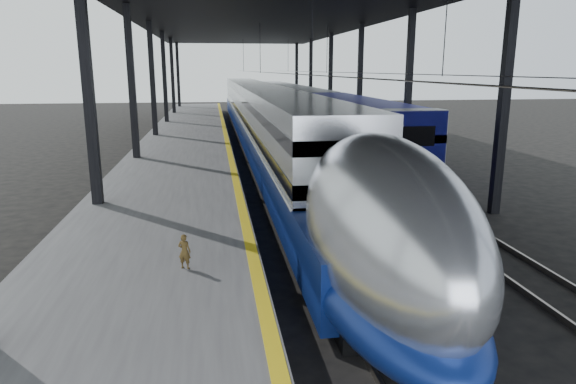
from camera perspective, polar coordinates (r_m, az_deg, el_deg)
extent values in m
plane|color=black|center=(14.95, -1.53, -8.98)|extent=(160.00, 160.00, 0.00)
cube|color=#4C4C4F|center=(34.17, -11.44, 4.46)|extent=(6.00, 80.00, 1.00)
cube|color=yellow|center=(34.06, -6.75, 5.46)|extent=(0.30, 80.00, 0.01)
cube|color=slate|center=(34.31, -3.39, 4.03)|extent=(0.08, 80.00, 0.16)
cube|color=slate|center=(34.46, -1.00, 4.09)|extent=(0.08, 80.00, 0.16)
cube|color=slate|center=(35.08, 4.79, 4.21)|extent=(0.08, 80.00, 0.16)
cube|color=slate|center=(35.44, 7.06, 4.25)|extent=(0.08, 80.00, 0.16)
cube|color=black|center=(19.22, -21.18, 8.99)|extent=(0.35, 0.35, 9.00)
cube|color=black|center=(21.85, 22.86, 9.28)|extent=(0.35, 0.35, 9.00)
cube|color=black|center=(29.05, -16.91, 10.54)|extent=(0.35, 0.35, 9.00)
cube|color=black|center=(30.85, 13.22, 10.90)|extent=(0.35, 0.35, 9.00)
cube|color=black|center=(38.96, -14.79, 11.28)|extent=(0.35, 0.35, 9.00)
cube|color=black|center=(40.33, 7.98, 11.65)|extent=(0.35, 0.35, 9.00)
cube|color=black|center=(48.91, -13.53, 11.71)|extent=(0.35, 0.35, 9.00)
cube|color=black|center=(50.01, 4.73, 12.06)|extent=(0.35, 0.35, 9.00)
cube|color=black|center=(58.88, -12.69, 12.00)|extent=(0.35, 0.35, 9.00)
cube|color=black|center=(59.79, 2.54, 12.32)|extent=(0.35, 0.35, 9.00)
cube|color=black|center=(68.86, -12.10, 12.20)|extent=(0.35, 0.35, 9.00)
cube|color=black|center=(69.64, 0.96, 12.50)|extent=(0.35, 0.35, 9.00)
cube|color=black|center=(34.08, -2.52, 19.44)|extent=(18.00, 75.00, 0.45)
cylinder|color=slate|center=(33.91, -2.28, 13.13)|extent=(0.03, 74.00, 0.03)
cylinder|color=slate|center=(34.80, 6.15, 13.07)|extent=(0.03, 74.00, 0.03)
cube|color=#BABDC2|center=(42.17, -3.44, 8.99)|extent=(3.04, 57.00, 4.20)
cube|color=navy|center=(40.81, -3.23, 6.99)|extent=(3.13, 62.00, 1.63)
cube|color=silver|center=(42.21, -3.43, 8.35)|extent=(3.15, 57.00, 0.10)
cube|color=black|center=(42.09, -3.46, 10.62)|extent=(3.08, 57.00, 0.44)
cube|color=black|center=(42.17, -3.44, 8.99)|extent=(3.08, 57.00, 0.44)
ellipsoid|color=#BABDC2|center=(11.53, 10.36, -4.18)|extent=(3.04, 8.40, 4.20)
ellipsoid|color=navy|center=(11.94, 10.11, -9.71)|extent=(3.13, 8.40, 1.78)
ellipsoid|color=black|center=(8.97, 15.84, -3.99)|extent=(1.57, 2.20, 0.94)
cube|color=black|center=(12.30, 9.94, -13.35)|extent=(2.31, 2.60, 0.40)
cube|color=black|center=(33.05, -1.95, 3.89)|extent=(2.31, 2.60, 0.40)
cube|color=navy|center=(31.39, 7.70, 6.66)|extent=(2.85, 18.00, 3.87)
cube|color=gray|center=(23.51, 13.30, 4.14)|extent=(2.91, 1.20, 3.92)
cube|color=black|center=(22.82, 13.99, 6.03)|extent=(1.73, 0.06, 0.87)
cube|color=#9B120B|center=(23.02, 13.80, 2.76)|extent=(1.22, 0.06, 0.56)
cube|color=gray|center=(49.85, 1.66, 9.27)|extent=(2.85, 18.00, 3.87)
cube|color=gray|center=(68.60, -1.13, 10.43)|extent=(2.85, 18.00, 3.87)
cube|color=black|center=(26.06, 11.17, 0.98)|extent=(2.24, 2.40, 0.36)
cube|color=black|center=(47.09, 2.28, 6.74)|extent=(2.24, 2.40, 0.36)
imported|color=#4C3A19|center=(12.69, -11.44, -6.48)|extent=(0.37, 0.31, 0.87)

